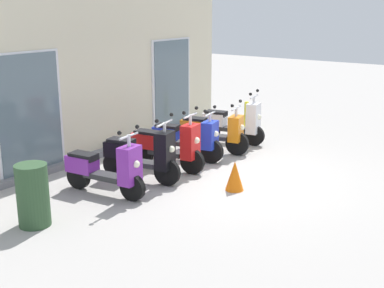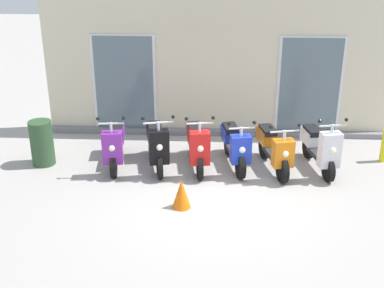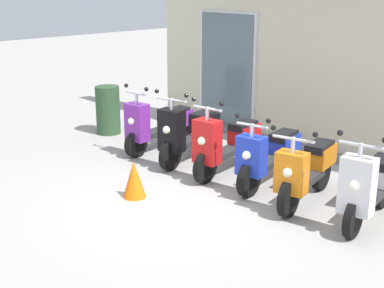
{
  "view_description": "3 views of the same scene",
  "coord_description": "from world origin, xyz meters",
  "px_view_note": "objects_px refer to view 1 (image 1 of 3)",
  "views": [
    {
      "loc": [
        -7.63,
        -4.73,
        3.1
      ],
      "look_at": [
        -0.41,
        0.49,
        0.63
      ],
      "focal_mm": 47.38,
      "sensor_mm": 36.0,
      "label": 1
    },
    {
      "loc": [
        0.03,
        -8.13,
        4.46
      ],
      "look_at": [
        -0.43,
        0.62,
        0.7
      ],
      "focal_mm": 47.53,
      "sensor_mm": 36.0,
      "label": 2
    },
    {
      "loc": [
        5.15,
        -4.72,
        2.92
      ],
      "look_at": [
        -0.5,
        0.53,
        0.56
      ],
      "focal_mm": 51.37,
      "sensor_mm": 36.0,
      "label": 3
    }
  ],
  "objects_px": {
    "scooter_white": "(234,122)",
    "curb_bollard": "(247,115)",
    "scooter_black": "(142,155)",
    "traffic_cone": "(235,176)",
    "scooter_purple": "(106,169)",
    "scooter_red": "(168,145)",
    "scooter_blue": "(187,139)",
    "scooter_orange": "(213,132)",
    "trash_bin": "(33,195)"
  },
  "relations": [
    {
      "from": "scooter_blue",
      "to": "curb_bollard",
      "type": "distance_m",
      "value": 3.07
    },
    {
      "from": "scooter_white",
      "to": "scooter_black",
      "type": "bearing_deg",
      "value": -179.28
    },
    {
      "from": "scooter_blue",
      "to": "scooter_white",
      "type": "xyz_separation_m",
      "value": [
        1.66,
        -0.12,
        0.05
      ]
    },
    {
      "from": "scooter_red",
      "to": "scooter_black",
      "type": "bearing_deg",
      "value": -176.35
    },
    {
      "from": "scooter_red",
      "to": "curb_bollard",
      "type": "bearing_deg",
      "value": 6.92
    },
    {
      "from": "traffic_cone",
      "to": "curb_bollard",
      "type": "xyz_separation_m",
      "value": [
        4.0,
        2.07,
        0.09
      ]
    },
    {
      "from": "scooter_white",
      "to": "curb_bollard",
      "type": "height_order",
      "value": "scooter_white"
    },
    {
      "from": "scooter_blue",
      "to": "scooter_orange",
      "type": "xyz_separation_m",
      "value": [
        0.76,
        -0.14,
        0.01
      ]
    },
    {
      "from": "scooter_orange",
      "to": "scooter_white",
      "type": "distance_m",
      "value": 0.9
    },
    {
      "from": "scooter_black",
      "to": "scooter_red",
      "type": "height_order",
      "value": "scooter_black"
    },
    {
      "from": "scooter_red",
      "to": "scooter_blue",
      "type": "xyz_separation_m",
      "value": [
        0.75,
        0.11,
        -0.05
      ]
    },
    {
      "from": "scooter_black",
      "to": "scooter_white",
      "type": "distance_m",
      "value": 3.21
    },
    {
      "from": "traffic_cone",
      "to": "trash_bin",
      "type": "height_order",
      "value": "trash_bin"
    },
    {
      "from": "scooter_purple",
      "to": "scooter_red",
      "type": "distance_m",
      "value": 1.65
    },
    {
      "from": "traffic_cone",
      "to": "trash_bin",
      "type": "relative_size",
      "value": 0.57
    },
    {
      "from": "trash_bin",
      "to": "curb_bollard",
      "type": "bearing_deg",
      "value": 3.94
    },
    {
      "from": "scooter_black",
      "to": "trash_bin",
      "type": "height_order",
      "value": "scooter_black"
    },
    {
      "from": "scooter_orange",
      "to": "curb_bollard",
      "type": "height_order",
      "value": "scooter_orange"
    },
    {
      "from": "scooter_purple",
      "to": "trash_bin",
      "type": "xyz_separation_m",
      "value": [
        -1.48,
        -0.03,
        0.0
      ]
    },
    {
      "from": "scooter_orange",
      "to": "curb_bollard",
      "type": "bearing_deg",
      "value": 12.23
    },
    {
      "from": "scooter_black",
      "to": "scooter_blue",
      "type": "distance_m",
      "value": 1.55
    },
    {
      "from": "scooter_orange",
      "to": "scooter_purple",
      "type": "bearing_deg",
      "value": 179.08
    },
    {
      "from": "scooter_black",
      "to": "scooter_blue",
      "type": "relative_size",
      "value": 0.95
    },
    {
      "from": "scooter_blue",
      "to": "curb_bollard",
      "type": "xyz_separation_m",
      "value": [
        3.05,
        0.35,
        -0.1
      ]
    },
    {
      "from": "scooter_blue",
      "to": "traffic_cone",
      "type": "bearing_deg",
      "value": -118.78
    },
    {
      "from": "scooter_blue",
      "to": "scooter_red",
      "type": "bearing_deg",
      "value": -171.66
    },
    {
      "from": "scooter_white",
      "to": "traffic_cone",
      "type": "xyz_separation_m",
      "value": [
        -2.61,
        -1.6,
        -0.24
      ]
    },
    {
      "from": "trash_bin",
      "to": "curb_bollard",
      "type": "height_order",
      "value": "trash_bin"
    },
    {
      "from": "scooter_red",
      "to": "scooter_orange",
      "type": "xyz_separation_m",
      "value": [
        1.51,
        -0.04,
        -0.03
      ]
    },
    {
      "from": "scooter_blue",
      "to": "scooter_black",
      "type": "bearing_deg",
      "value": -174.07
    },
    {
      "from": "scooter_black",
      "to": "scooter_orange",
      "type": "distance_m",
      "value": 2.31
    },
    {
      "from": "traffic_cone",
      "to": "trash_bin",
      "type": "bearing_deg",
      "value": 151.4
    },
    {
      "from": "scooter_black",
      "to": "traffic_cone",
      "type": "height_order",
      "value": "scooter_black"
    },
    {
      "from": "scooter_red",
      "to": "scooter_blue",
      "type": "relative_size",
      "value": 1.0
    },
    {
      "from": "scooter_orange",
      "to": "curb_bollard",
      "type": "xyz_separation_m",
      "value": [
        2.29,
        0.5,
        -0.11
      ]
    },
    {
      "from": "scooter_red",
      "to": "scooter_white",
      "type": "xyz_separation_m",
      "value": [
        2.41,
        -0.01,
        0.0
      ]
    },
    {
      "from": "scooter_white",
      "to": "traffic_cone",
      "type": "bearing_deg",
      "value": -148.45
    },
    {
      "from": "scooter_black",
      "to": "trash_bin",
      "type": "relative_size",
      "value": 1.67
    },
    {
      "from": "scooter_purple",
      "to": "trash_bin",
      "type": "height_order",
      "value": "scooter_purple"
    },
    {
      "from": "trash_bin",
      "to": "scooter_purple",
      "type": "bearing_deg",
      "value": 1.21
    },
    {
      "from": "curb_bollard",
      "to": "scooter_purple",
      "type": "bearing_deg",
      "value": -175.33
    },
    {
      "from": "curb_bollard",
      "to": "scooter_blue",
      "type": "bearing_deg",
      "value": -173.43
    },
    {
      "from": "scooter_purple",
      "to": "scooter_orange",
      "type": "height_order",
      "value": "scooter_purple"
    },
    {
      "from": "scooter_orange",
      "to": "traffic_cone",
      "type": "height_order",
      "value": "scooter_orange"
    },
    {
      "from": "traffic_cone",
      "to": "curb_bollard",
      "type": "height_order",
      "value": "curb_bollard"
    },
    {
      "from": "scooter_red",
      "to": "scooter_orange",
      "type": "bearing_deg",
      "value": -1.33
    },
    {
      "from": "scooter_white",
      "to": "trash_bin",
      "type": "bearing_deg",
      "value": -179.95
    },
    {
      "from": "scooter_red",
      "to": "curb_bollard",
      "type": "relative_size",
      "value": 2.29
    },
    {
      "from": "traffic_cone",
      "to": "trash_bin",
      "type": "distance_m",
      "value": 3.34
    },
    {
      "from": "scooter_black",
      "to": "traffic_cone",
      "type": "bearing_deg",
      "value": -68.98
    }
  ]
}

